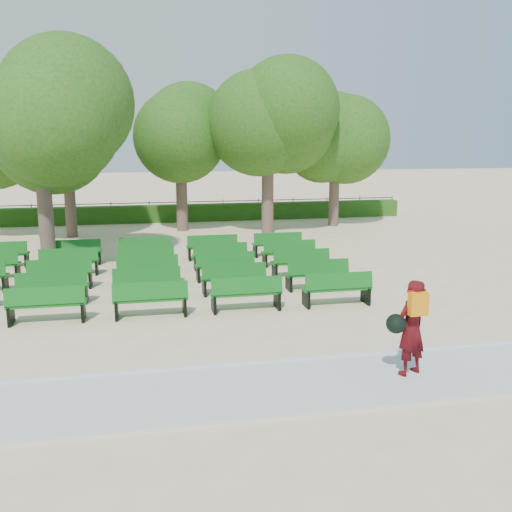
{
  "coord_description": "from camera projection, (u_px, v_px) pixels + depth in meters",
  "views": [
    {
      "loc": [
        -1.52,
        -16.65,
        4.42
      ],
      "look_at": [
        1.7,
        -1.0,
        1.1
      ],
      "focal_mm": 40.0,
      "sensor_mm": 36.0,
      "label": 1
    }
  ],
  "objects": [
    {
      "name": "person",
      "position": [
        410.0,
        326.0,
        10.53
      ],
      "size": [
        0.91,
        0.66,
        1.82
      ],
      "rotation": [
        0.0,
        0.0,
        3.55
      ],
      "color": "#44090E",
      "rests_on": "ground"
    },
    {
      "name": "tree_line",
      "position": [
        174.0,
        234.0,
        26.76
      ],
      "size": [
        21.8,
        6.8,
        7.04
      ],
      "primitive_type": null,
      "color": "#2D5C18",
      "rests_on": "ground"
    },
    {
      "name": "paving",
      "position": [
        235.0,
        391.0,
        10.07
      ],
      "size": [
        30.0,
        2.2,
        0.06
      ],
      "primitive_type": "cube",
      "color": "silver",
      "rests_on": "ground"
    },
    {
      "name": "curb",
      "position": [
        225.0,
        365.0,
        11.17
      ],
      "size": [
        30.0,
        0.12,
        0.1
      ],
      "primitive_type": "cube",
      "color": "silver",
      "rests_on": "ground"
    },
    {
      "name": "hedge",
      "position": [
        169.0,
        213.0,
        30.5
      ],
      "size": [
        26.0,
        0.7,
        0.9
      ],
      "primitive_type": "cube",
      "color": "#265515",
      "rests_on": "ground"
    },
    {
      "name": "ground",
      "position": [
        194.0,
        287.0,
        17.17
      ],
      "size": [
        120.0,
        120.0,
        0.0
      ],
      "primitive_type": "plane",
      "color": "beige"
    },
    {
      "name": "fence",
      "position": [
        169.0,
        221.0,
        30.98
      ],
      "size": [
        26.0,
        0.1,
        1.02
      ],
      "primitive_type": null,
      "color": "black",
      "rests_on": "ground"
    },
    {
      "name": "bench_array",
      "position": [
        147.0,
        281.0,
        17.57
      ],
      "size": [
        1.89,
        0.71,
        1.17
      ],
      "rotation": [
        0.0,
        0.0,
        -0.08
      ],
      "color": "#116118",
      "rests_on": "ground"
    },
    {
      "name": "tree_among",
      "position": [
        39.0,
        131.0,
        18.65
      ],
      "size": [
        5.13,
        5.13,
        6.98
      ],
      "color": "brown",
      "rests_on": "ground"
    }
  ]
}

